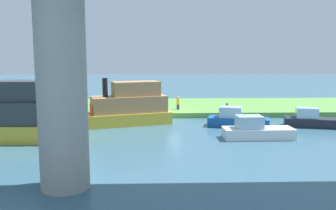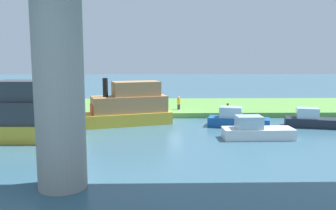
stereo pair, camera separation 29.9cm
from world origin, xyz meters
The scene contains 10 objects.
ground_plane centered at (0.00, 0.00, 0.00)m, with size 160.00×160.00×0.00m, color #386075.
grassy_bank centered at (0.00, -6.00, 0.25)m, with size 80.00×12.00×0.50m, color #5B9342.
bridge_pylon centered at (5.49, 18.41, 4.70)m, with size 2.23×2.23×9.39m, color #9E998E.
person_on_bank centered at (-1.03, -2.33, 1.20)m, with size 0.43×0.43×1.39m.
mooring_post centered at (-5.82, -0.76, 0.92)m, with size 0.20×0.20×0.84m, color brown.
skiff_small centered at (3.81, 2.96, 1.54)m, with size 8.58×5.01×4.16m.
houseboat_blue centered at (11.02, 8.67, 1.75)m, with size 9.33×3.38×4.72m.
motorboat_white centered at (-6.10, 8.83, 0.61)m, with size 5.16×1.90×1.71m.
riverboat_paddlewheel centered at (-5.66, 4.30, 0.61)m, with size 5.43×3.19×1.71m.
motorboat_red centered at (-12.17, 4.59, 0.58)m, with size 5.19×2.99×1.64m.
Camera 1 is at (1.29, 34.74, 6.14)m, focal length 38.73 mm.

